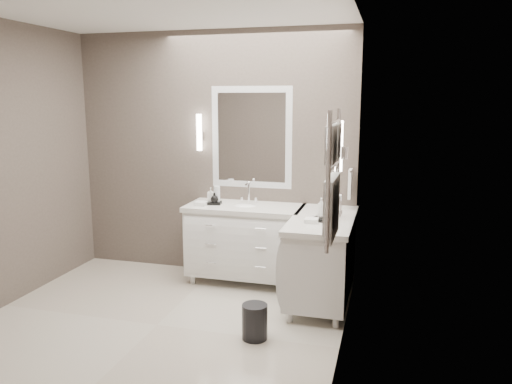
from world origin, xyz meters
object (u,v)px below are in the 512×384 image
(vanity_back, at_px, (245,239))
(waste_bin, at_px, (255,322))
(towel_ladder, at_px, (332,185))
(vanity_right, at_px, (322,254))

(vanity_back, bearing_deg, waste_bin, -70.07)
(waste_bin, bearing_deg, vanity_back, 109.93)
(towel_ladder, xyz_separation_m, waste_bin, (-0.65, 0.38, -1.24))
(towel_ladder, bearing_deg, waste_bin, 149.43)
(waste_bin, bearing_deg, vanity_right, 65.10)
(vanity_right, relative_size, towel_ladder, 1.38)
(vanity_right, bearing_deg, waste_bin, -114.90)
(vanity_right, bearing_deg, towel_ladder, -80.16)
(vanity_back, xyz_separation_m, towel_ladder, (1.10, -1.63, 0.91))
(vanity_back, relative_size, towel_ladder, 1.38)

